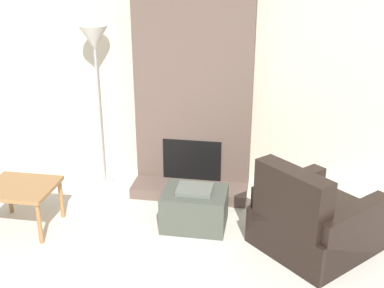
% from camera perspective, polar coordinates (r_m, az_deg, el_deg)
% --- Properties ---
extents(wall_back, '(7.79, 0.06, 2.60)m').
position_cam_1_polar(wall_back, '(5.64, 0.60, 8.18)').
color(wall_back, beige).
rests_on(wall_back, ground_plane).
extents(fireplace, '(1.32, 0.70, 2.60)m').
position_cam_1_polar(fireplace, '(5.46, 0.24, 6.92)').
color(fireplace, brown).
rests_on(fireplace, ground_plane).
extents(ottoman, '(0.64, 0.50, 0.44)m').
position_cam_1_polar(ottoman, '(4.95, 0.33, -7.56)').
color(ottoman, '#474C42').
rests_on(ottoman, ground_plane).
extents(armchair, '(1.35, 1.35, 0.90)m').
position_cam_1_polar(armchair, '(4.70, 14.03, -9.08)').
color(armchair, black).
rests_on(armchair, ground_plane).
extents(side_table, '(0.67, 0.58, 0.47)m').
position_cam_1_polar(side_table, '(5.12, -19.61, -5.29)').
color(side_table, '#9E7042').
rests_on(side_table, ground_plane).
extents(floor_lamp_left, '(0.33, 0.33, 1.89)m').
position_cam_1_polar(floor_lamp_left, '(5.55, -11.48, 11.22)').
color(floor_lamp_left, '#ADADB2').
rests_on(floor_lamp_left, ground_plane).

